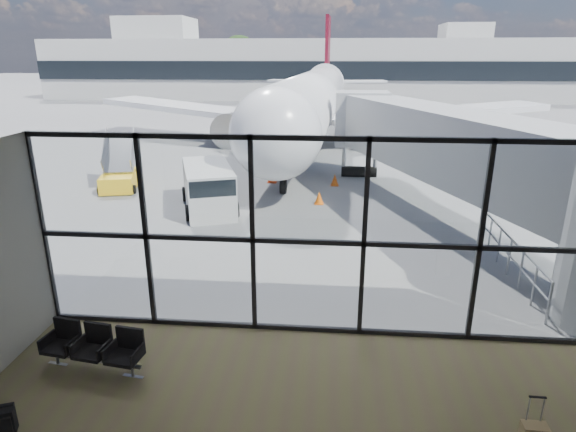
% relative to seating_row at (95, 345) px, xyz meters
% --- Properties ---
extents(ground, '(220.00, 220.00, 0.00)m').
position_rel_seating_row_xyz_m(ground, '(4.15, 41.75, -0.52)').
color(ground, slate).
rests_on(ground, ground).
extents(lounge_shell, '(12.02, 8.01, 4.51)m').
position_rel_seating_row_xyz_m(lounge_shell, '(4.15, -3.05, 2.14)').
color(lounge_shell, brown).
rests_on(lounge_shell, ground).
extents(glass_curtain_wall, '(12.10, 0.12, 4.50)m').
position_rel_seating_row_xyz_m(glass_curtain_wall, '(4.15, 1.75, 1.73)').
color(glass_curtain_wall, white).
rests_on(glass_curtain_wall, ground).
extents(jet_bridge, '(8.00, 16.50, 4.33)m').
position_rel_seating_row_xyz_m(jet_bridge, '(9.05, 8.82, 2.24)').
color(jet_bridge, '#9EA1A3').
rests_on(jet_bridge, ground).
extents(apron_railing, '(0.06, 5.46, 1.11)m').
position_rel_seating_row_xyz_m(apron_railing, '(9.75, 5.25, 0.20)').
color(apron_railing, gray).
rests_on(apron_railing, ground).
extents(far_terminal, '(80.00, 12.20, 11.00)m').
position_rel_seating_row_xyz_m(far_terminal, '(3.56, 63.72, 3.69)').
color(far_terminal, silver).
rests_on(far_terminal, ground).
extents(tree_0, '(4.95, 4.95, 7.12)m').
position_rel_seating_row_xyz_m(tree_0, '(-40.85, 73.75, 4.12)').
color(tree_0, '#382619').
rests_on(tree_0, ground).
extents(tree_1, '(5.61, 5.61, 8.07)m').
position_rel_seating_row_xyz_m(tree_1, '(-34.85, 73.75, 4.74)').
color(tree_1, '#382619').
rests_on(tree_1, ground).
extents(tree_2, '(6.27, 6.27, 9.03)m').
position_rel_seating_row_xyz_m(tree_2, '(-28.85, 73.75, 5.36)').
color(tree_2, '#382619').
rests_on(tree_2, ground).
extents(tree_3, '(4.95, 4.95, 7.12)m').
position_rel_seating_row_xyz_m(tree_3, '(-22.85, 73.75, 4.12)').
color(tree_3, '#382619').
rests_on(tree_3, ground).
extents(tree_4, '(5.61, 5.61, 8.07)m').
position_rel_seating_row_xyz_m(tree_4, '(-16.85, 73.75, 4.74)').
color(tree_4, '#382619').
rests_on(tree_4, ground).
extents(tree_5, '(6.27, 6.27, 9.03)m').
position_rel_seating_row_xyz_m(tree_5, '(-10.85, 73.75, 5.36)').
color(tree_5, '#382619').
rests_on(tree_5, ground).
extents(seating_row, '(2.09, 0.87, 0.93)m').
position_rel_seating_row_xyz_m(seating_row, '(0.00, 0.00, 0.00)').
color(seating_row, gray).
rests_on(seating_row, ground).
extents(backpack, '(0.39, 0.38, 0.49)m').
position_rel_seating_row_xyz_m(backpack, '(-0.70, -1.86, -0.28)').
color(backpack, black).
rests_on(backpack, ground).
extents(airliner, '(32.66, 37.84, 9.74)m').
position_rel_seating_row_xyz_m(airliner, '(3.14, 27.65, 2.45)').
color(airliner, white).
rests_on(airliner, ground).
extents(service_van, '(3.06, 4.49, 1.79)m').
position_rel_seating_row_xyz_m(service_van, '(-0.31, 10.51, 0.41)').
color(service_van, silver).
rests_on(service_van, ground).
extents(belt_loader, '(1.50, 3.69, 1.69)m').
position_rel_seating_row_xyz_m(belt_loader, '(0.37, 25.02, 0.05)').
color(belt_loader, black).
rests_on(belt_loader, ground).
extents(mobile_stairs, '(2.14, 3.29, 2.14)m').
position_rel_seating_row_xyz_m(mobile_stairs, '(-5.29, 13.30, -0.00)').
color(mobile_stairs, yellow).
rests_on(mobile_stairs, ground).
extents(traffic_cone_a, '(0.39, 0.39, 0.55)m').
position_rel_seating_row_xyz_m(traffic_cone_a, '(4.14, 11.71, -0.25)').
color(traffic_cone_a, orange).
rests_on(traffic_cone_a, ground).
extents(traffic_cone_b, '(0.46, 0.46, 0.66)m').
position_rel_seating_row_xyz_m(traffic_cone_b, '(1.70, 15.15, -0.20)').
color(traffic_cone_b, red).
rests_on(traffic_cone_b, ground).
extents(traffic_cone_c, '(0.39, 0.39, 0.56)m').
position_rel_seating_row_xyz_m(traffic_cone_c, '(4.80, 14.81, -0.25)').
color(traffic_cone_c, '#D6500B').
rests_on(traffic_cone_c, ground).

